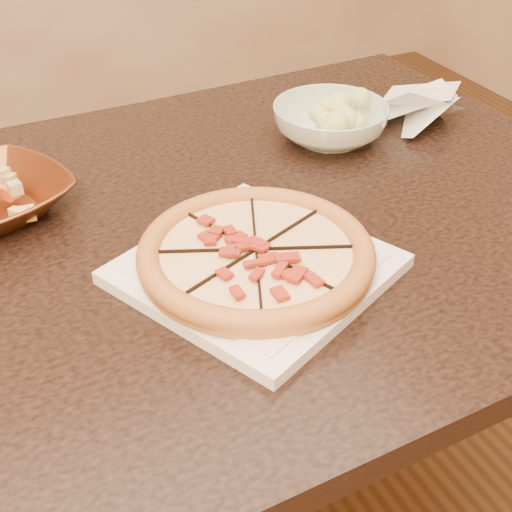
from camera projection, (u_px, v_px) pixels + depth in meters
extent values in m
cube|color=#341E0E|center=(228.00, 457.00, 1.63)|extent=(4.00, 4.00, 0.02)
cube|color=black|center=(168.00, 246.00, 1.03)|extent=(1.47, 0.97, 0.04)
cylinder|color=black|center=(369.00, 228.00, 1.75)|extent=(0.07, 0.07, 0.71)
cube|color=white|center=(256.00, 269.00, 0.93)|extent=(0.40, 0.40, 0.02)
cube|color=white|center=(256.00, 262.00, 0.93)|extent=(0.34, 0.34, 0.00)
cylinder|color=#AF6339|center=(256.00, 257.00, 0.92)|extent=(0.30, 0.30, 0.01)
torus|color=#AF6339|center=(256.00, 252.00, 0.92)|extent=(0.31, 0.31, 0.03)
cylinder|color=#F6DC9C|center=(256.00, 253.00, 0.92)|extent=(0.25, 0.25, 0.01)
cube|color=black|center=(256.00, 250.00, 0.92)|extent=(0.12, 0.28, 0.01)
cube|color=black|center=(256.00, 250.00, 0.92)|extent=(0.28, 0.12, 0.01)
cube|color=black|center=(256.00, 250.00, 0.92)|extent=(0.28, 0.12, 0.01)
cube|color=black|center=(256.00, 250.00, 0.92)|extent=(0.12, 0.28, 0.01)
cube|color=#A12914|center=(267.00, 241.00, 0.93)|extent=(0.03, 0.02, 0.00)
cube|color=#A12914|center=(274.00, 229.00, 0.95)|extent=(0.03, 0.03, 0.00)
cube|color=#A12914|center=(271.00, 216.00, 0.98)|extent=(0.03, 0.03, 0.00)
cube|color=#A12914|center=(257.00, 235.00, 0.94)|extent=(0.02, 0.03, 0.00)
cube|color=#A12914|center=(248.00, 223.00, 0.96)|extent=(0.02, 0.03, 0.00)
cube|color=#A12914|center=(230.00, 215.00, 0.98)|extent=(0.01, 0.02, 0.00)
cube|color=#A12914|center=(238.00, 234.00, 0.94)|extent=(0.02, 0.03, 0.00)
cube|color=#A12914|center=(217.00, 230.00, 0.95)|extent=(0.02, 0.03, 0.00)
cube|color=#A12914|center=(191.00, 230.00, 0.95)|extent=(0.03, 0.03, 0.00)
cube|color=#A12914|center=(220.00, 243.00, 0.92)|extent=(0.03, 0.03, 0.00)
cube|color=#A12914|center=(197.00, 248.00, 0.91)|extent=(0.03, 0.02, 0.00)
cube|color=#A12914|center=(235.00, 251.00, 0.91)|extent=(0.03, 0.02, 0.00)
cube|color=#A12914|center=(217.00, 260.00, 0.89)|extent=(0.02, 0.01, 0.00)
cube|color=#A12914|center=(204.00, 274.00, 0.87)|extent=(0.03, 0.02, 0.00)
cube|color=#A12914|center=(239.00, 261.00, 0.89)|extent=(0.03, 0.02, 0.00)
cube|color=#A12914|center=(236.00, 276.00, 0.86)|extent=(0.03, 0.03, 0.00)
cube|color=#A12914|center=(244.00, 292.00, 0.84)|extent=(0.03, 0.03, 0.00)
cube|color=#A12914|center=(259.00, 268.00, 0.88)|extent=(0.02, 0.03, 0.00)
cube|color=#A12914|center=(275.00, 281.00, 0.86)|extent=(0.02, 0.03, 0.00)
cube|color=#A12914|center=(266.00, 257.00, 0.90)|extent=(0.02, 0.03, 0.00)
cube|color=#A12914|center=(286.00, 265.00, 0.88)|extent=(0.02, 0.03, 0.00)
cube|color=#A12914|center=(312.00, 268.00, 0.88)|extent=(0.02, 0.03, 0.00)
cube|color=#A12914|center=(280.00, 252.00, 0.90)|extent=(0.03, 0.03, 0.00)
cube|color=#A12914|center=(304.00, 250.00, 0.91)|extent=(0.03, 0.02, 0.00)
cube|color=#A12914|center=(325.00, 242.00, 0.92)|extent=(0.03, 0.02, 0.00)
cube|color=#A12914|center=(286.00, 241.00, 0.93)|extent=(0.03, 0.02, 0.00)
cube|color=#A12914|center=(299.00, 231.00, 0.95)|extent=(0.03, 0.02, 0.00)
cube|color=#D9B557|center=(1.00, 166.00, 1.04)|extent=(0.03, 0.03, 0.03)
cube|color=tan|center=(1.00, 160.00, 1.06)|extent=(0.03, 0.03, 0.03)
cube|color=#D9B557|center=(3.00, 185.00, 0.99)|extent=(0.03, 0.03, 0.03)
cube|color=#CF511C|center=(2.00, 176.00, 1.02)|extent=(0.03, 0.03, 0.03)
cube|color=#D9B557|center=(15.00, 172.00, 1.03)|extent=(0.03, 0.03, 0.03)
imported|color=silver|center=(330.00, 123.00, 1.25)|extent=(0.27, 0.27, 0.06)
sphere|color=#C2CF92|center=(332.00, 96.00, 1.22)|extent=(0.04, 0.04, 0.04)
sphere|color=#C2CF92|center=(338.00, 93.00, 1.23)|extent=(0.04, 0.04, 0.04)
sphere|color=#C2CF92|center=(336.00, 88.00, 1.25)|extent=(0.04, 0.04, 0.04)
sphere|color=#C2CF92|center=(330.00, 94.00, 1.23)|extent=(0.04, 0.04, 0.04)
sphere|color=#C2CF92|center=(321.00, 90.00, 1.24)|extent=(0.04, 0.04, 0.04)
sphere|color=#C2CF92|center=(331.00, 96.00, 1.22)|extent=(0.04, 0.04, 0.04)
sphere|color=#C2CF92|center=(319.00, 95.00, 1.22)|extent=(0.04, 0.04, 0.04)
sphere|color=#C2CF92|center=(309.00, 98.00, 1.21)|extent=(0.04, 0.04, 0.04)
sphere|color=#C2CF92|center=(326.00, 98.00, 1.21)|extent=(0.04, 0.04, 0.04)
sphere|color=#C2CF92|center=(324.00, 103.00, 1.20)|extent=(0.04, 0.04, 0.04)
sphere|color=#C2CF92|center=(332.00, 97.00, 1.21)|extent=(0.04, 0.04, 0.04)
sphere|color=#C2CF92|center=(338.00, 101.00, 1.20)|extent=(0.04, 0.04, 0.04)
sphere|color=#C2CF92|center=(351.00, 103.00, 1.19)|extent=(0.04, 0.04, 0.04)
sphere|color=#C2CF92|center=(340.00, 97.00, 1.21)|extent=(0.04, 0.04, 0.04)
sphere|color=#C2CF92|center=(352.00, 96.00, 1.22)|extent=(0.04, 0.04, 0.04)
cube|color=orange|center=(337.00, 94.00, 1.25)|extent=(0.02, 0.02, 0.01)
cube|color=orange|center=(314.00, 102.00, 1.22)|extent=(0.02, 0.02, 0.01)
cube|color=orange|center=(344.00, 107.00, 1.20)|extent=(0.02, 0.02, 0.01)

